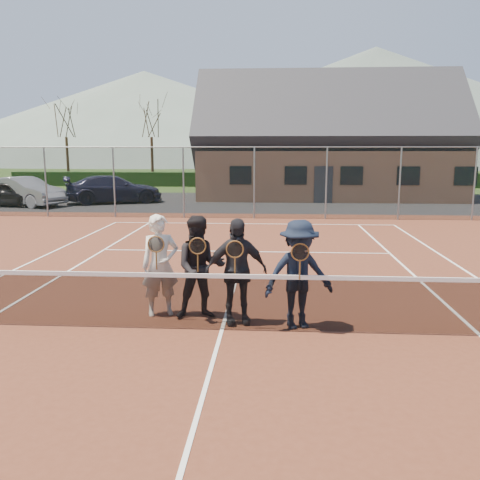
{
  "coord_description": "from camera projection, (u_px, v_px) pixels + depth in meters",
  "views": [
    {
      "loc": [
        0.82,
        -7.86,
        2.95
      ],
      "look_at": [
        0.2,
        1.5,
        1.25
      ],
      "focal_mm": 38.0,
      "sensor_mm": 36.0,
      "label": 1
    }
  ],
  "objects": [
    {
      "name": "court_surface",
      "position": [
        222.0,
        331.0,
        8.3
      ],
      "size": [
        30.0,
        30.0,
        0.02
      ],
      "primitive_type": "cube",
      "color": "#562819",
      "rests_on": "ground"
    },
    {
      "name": "player_d",
      "position": [
        299.0,
        275.0,
        8.27
      ],
      "size": [
        1.31,
        0.99,
        1.8
      ],
      "color": "black",
      "rests_on": "court_surface"
    },
    {
      "name": "tarmac_carpark",
      "position": [
        187.0,
        202.0,
        28.2
      ],
      "size": [
        40.0,
        12.0,
        0.01
      ],
      "primitive_type": "cube",
      "color": "black",
      "rests_on": "ground"
    },
    {
      "name": "player_a",
      "position": [
        160.0,
        265.0,
        8.92
      ],
      "size": [
        0.77,
        0.66,
        1.8
      ],
      "color": "silver",
      "rests_on": "court_surface"
    },
    {
      "name": "perimeter_fence",
      "position": [
        254.0,
        183.0,
        21.28
      ],
      "size": [
        30.07,
        0.07,
        3.02
      ],
      "color": "slate",
      "rests_on": "ground"
    },
    {
      "name": "tennis_net",
      "position": [
        222.0,
        300.0,
        8.2
      ],
      "size": [
        11.68,
        0.08,
        1.1
      ],
      "color": "slate",
      "rests_on": "ground"
    },
    {
      "name": "tree_c",
      "position": [
        290.0,
        111.0,
        39.54
      ],
      "size": [
        3.2,
        3.2,
        7.77
      ],
      "color": "#352313",
      "rests_on": "ground"
    },
    {
      "name": "hill_west",
      "position": [
        146.0,
        118.0,
        101.61
      ],
      "size": [
        110.0,
        110.0,
        18.0
      ],
      "primitive_type": "cone",
      "color": "slate",
      "rests_on": "ground"
    },
    {
      "name": "player_b",
      "position": [
        200.0,
        267.0,
        8.77
      ],
      "size": [
        0.99,
        0.84,
        1.8
      ],
      "color": "black",
      "rests_on": "court_surface"
    },
    {
      "name": "car_c",
      "position": [
        114.0,
        189.0,
        27.64
      ],
      "size": [
        5.57,
        3.9,
        1.5
      ],
      "primitive_type": "imported",
      "rotation": [
        0.0,
        0.0,
        1.96
      ],
      "color": "#181930",
      "rests_on": "ground"
    },
    {
      "name": "car_b",
      "position": [
        24.0,
        192.0,
        26.19
      ],
      "size": [
        4.81,
        3.2,
        1.5
      ],
      "primitive_type": "imported",
      "rotation": [
        0.0,
        0.0,
        1.18
      ],
      "color": "#9A9DA2",
      "rests_on": "ground"
    },
    {
      "name": "car_a",
      "position": [
        10.0,
        193.0,
        26.08
      ],
      "size": [
        4.01,
        1.91,
        1.32
      ],
      "primitive_type": "imported",
      "rotation": [
        0.0,
        0.0,
        1.48
      ],
      "color": "black",
      "rests_on": "ground"
    },
    {
      "name": "court_markings",
      "position": [
        222.0,
        330.0,
        8.3
      ],
      "size": [
        11.03,
        23.83,
        0.01
      ],
      "color": "white",
      "rests_on": "court_surface"
    },
    {
      "name": "hedge_row",
      "position": [
        263.0,
        180.0,
        39.62
      ],
      "size": [
        40.0,
        1.2,
        1.1
      ],
      "primitive_type": "cube",
      "color": "black",
      "rests_on": "ground"
    },
    {
      "name": "ground",
      "position": [
        259.0,
        203.0,
        27.94
      ],
      "size": [
        220.0,
        220.0,
        0.0
      ],
      "primitive_type": "plane",
      "color": "#2C4619",
      "rests_on": "ground"
    },
    {
      "name": "clubhouse",
      "position": [
        327.0,
        131.0,
        30.89
      ],
      "size": [
        15.6,
        8.2,
        7.7
      ],
      "color": "#9E6B4C",
      "rests_on": "ground"
    },
    {
      "name": "player_c",
      "position": [
        236.0,
        271.0,
        8.49
      ],
      "size": [
        1.13,
        0.7,
        1.8
      ],
      "color": "black",
      "rests_on": "court_surface"
    },
    {
      "name": "tree_a",
      "position": [
        65.0,
        112.0,
        40.71
      ],
      "size": [
        3.2,
        3.2,
        7.77
      ],
      "color": "#382214",
      "rests_on": "ground"
    },
    {
      "name": "hill_centre",
      "position": [
        374.0,
        106.0,
        98.32
      ],
      "size": [
        120.0,
        120.0,
        22.0
      ],
      "primitive_type": "cone",
      "color": "#516159",
      "rests_on": "ground"
    },
    {
      "name": "tree_d",
      "position": [
        421.0,
        111.0,
        38.89
      ],
      "size": [
        3.2,
        3.2,
        7.77
      ],
      "color": "#3A2715",
      "rests_on": "ground"
    },
    {
      "name": "tree_b",
      "position": [
        151.0,
        112.0,
        40.26
      ],
      "size": [
        3.2,
        3.2,
        7.77
      ],
      "color": "#351E13",
      "rests_on": "ground"
    }
  ]
}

